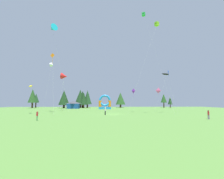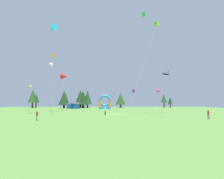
{
  "view_description": "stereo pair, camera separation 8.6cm",
  "coord_description": "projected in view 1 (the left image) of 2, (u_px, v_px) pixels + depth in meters",
  "views": [
    {
      "loc": [
        -1.96,
        -38.05,
        2.93
      ],
      "look_at": [
        0.0,
        6.94,
        6.62
      ],
      "focal_mm": 24.82,
      "sensor_mm": 36.0,
      "label": 1
    },
    {
      "loc": [
        -1.88,
        -38.06,
        2.93
      ],
      "look_at": [
        0.0,
        6.94,
        6.62
      ],
      "focal_mm": 24.82,
      "sensor_mm": 36.0,
      "label": 2
    }
  ],
  "objects": [
    {
      "name": "ground_plane",
      "position": [
        113.0,
        114.0,
        37.74
      ],
      "size": [
        120.0,
        120.0,
        0.0
      ],
      "primitive_type": "plane",
      "color": "#548438"
    },
    {
      "name": "kite_red_delta",
      "position": [
        64.0,
        76.0,
        55.68
      ],
      "size": [
        2.52,
        6.08,
        13.48
      ],
      "color": "red",
      "rests_on": "ground_plane"
    },
    {
      "name": "kite_lime_box",
      "position": [
        157.0,
        24.0,
        40.77
      ],
      "size": [
        9.16,
        4.32,
        23.99
      ],
      "color": "#8CD826",
      "rests_on": "ground_plane"
    },
    {
      "name": "kite_purple_diamond",
      "position": [
        133.0,
        91.0,
        60.25
      ],
      "size": [
        1.03,
        2.45,
        7.91
      ],
      "color": "purple",
      "rests_on": "ground_plane"
    },
    {
      "name": "kite_white_delta",
      "position": [
        52.0,
        65.0,
        48.92
      ],
      "size": [
        2.66,
        2.45,
        15.48
      ],
      "color": "white",
      "rests_on": "ground_plane"
    },
    {
      "name": "kite_orange_diamond",
      "position": [
        53.0,
        57.0,
        36.45
      ],
      "size": [
        1.87,
        2.72,
        14.27
      ],
      "color": "orange",
      "rests_on": "ground_plane"
    },
    {
      "name": "kite_cyan_delta",
      "position": [
        53.0,
        28.0,
        43.6
      ],
      "size": [
        5.44,
        5.77,
        24.85
      ],
      "color": "#19B7CC",
      "rests_on": "ground_plane"
    },
    {
      "name": "kite_green_box",
      "position": [
        144.0,
        15.0,
        42.11
      ],
      "size": [
        6.98,
        3.62,
        27.24
      ],
      "color": "green",
      "rests_on": "ground_plane"
    },
    {
      "name": "kite_blue_diamond",
      "position": [
        169.0,
        72.0,
        46.18
      ],
      "size": [
        5.35,
        1.86,
        12.4
      ],
      "color": "blue",
      "rests_on": "ground_plane"
    },
    {
      "name": "kite_pink_diamond",
      "position": [
        159.0,
        91.0,
        51.47
      ],
      "size": [
        2.34,
        1.84,
        7.36
      ],
      "color": "#EA599E",
      "rests_on": "ground_plane"
    },
    {
      "name": "kite_black_parafoil",
      "position": [
        165.0,
        74.0,
        41.93
      ],
      "size": [
        4.09,
        0.85,
        10.87
      ],
      "color": "black",
      "rests_on": "ground_plane"
    },
    {
      "name": "kite_yellow_parafoil",
      "position": [
        31.0,
        86.0,
        39.62
      ],
      "size": [
        1.57,
        3.96,
        7.5
      ],
      "color": "yellow",
      "rests_on": "ground_plane"
    },
    {
      "name": "person_left_edge",
      "position": [
        208.0,
        114.0,
        26.5
      ],
      "size": [
        0.38,
        0.38,
        1.59
      ],
      "rotation": [
        0.0,
        0.0,
        5.7
      ],
      "color": "#724C8C",
      "rests_on": "ground_plane"
    },
    {
      "name": "person_midfield",
      "position": [
        105.0,
        110.0,
        35.49
      ],
      "size": [
        0.45,
        0.45,
        1.87
      ],
      "rotation": [
        0.0,
        0.0,
        2.27
      ],
      "color": "black",
      "rests_on": "ground_plane"
    },
    {
      "name": "person_near_camera",
      "position": [
        37.0,
        115.0,
        24.51
      ],
      "size": [
        0.37,
        0.37,
        1.56
      ],
      "rotation": [
        0.0,
        0.0,
        2.15
      ],
      "color": "#33723F",
      "rests_on": "ground_plane"
    },
    {
      "name": "inflatable_orange_dome",
      "position": [
        105.0,
        104.0,
        65.22
      ],
      "size": [
        5.11,
        3.89,
        6.06
      ],
      "color": "#268CD8",
      "rests_on": "ground_plane"
    },
    {
      "name": "festival_tent",
      "position": [
        73.0,
        105.0,
        70.95
      ],
      "size": [
        5.24,
        3.85,
        3.35
      ],
      "color": "#19478C",
      "rests_on": "ground_plane"
    },
    {
      "name": "tree_row_0",
      "position": [
        33.0,
        96.0,
        78.27
      ],
      "size": [
        4.31,
        4.31,
        9.6
      ],
      "color": "#4C331E",
      "rests_on": "ground_plane"
    },
    {
      "name": "tree_row_1",
      "position": [
        36.0,
        98.0,
        79.44
      ],
      "size": [
        3.09,
        3.09,
        7.39
      ],
      "color": "#4C331E",
      "rests_on": "ground_plane"
    },
    {
      "name": "tree_row_2",
      "position": [
        64.0,
        98.0,
        77.48
      ],
      "size": [
        5.45,
        5.45,
        8.95
      ],
      "color": "#4C331E",
      "rests_on": "ground_plane"
    },
    {
      "name": "tree_row_3",
      "position": [
        80.0,
        97.0,
        80.5
      ],
      "size": [
        5.47,
        5.47,
        9.36
      ],
      "color": "#4C331E",
      "rests_on": "ground_plane"
    },
    {
      "name": "tree_row_4",
      "position": [
        83.0,
        97.0,
        81.78
      ],
      "size": [
        4.55,
        4.55,
        8.9
      ],
      "color": "#4C331E",
      "rests_on": "ground_plane"
    },
    {
      "name": "tree_row_5",
      "position": [
        84.0,
        99.0,
        79.26
      ],
      "size": [
        4.26,
        4.26,
        8.02
      ],
      "color": "#4C331E",
      "rests_on": "ground_plane"
    },
    {
      "name": "tree_row_6",
      "position": [
        87.0,
        97.0,
        81.92
      ],
      "size": [
        4.54,
        4.54,
        9.22
      ],
      "color": "#4C331E",
      "rests_on": "ground_plane"
    },
    {
      "name": "tree_row_7",
      "position": [
        120.0,
        99.0,
        83.73
      ],
      "size": [
        5.16,
        5.16,
        8.18
      ],
      "color": "#4C331E",
      "rests_on": "ground_plane"
    },
    {
      "name": "tree_row_8",
      "position": [
        164.0,
        98.0,
        82.5
      ],
      "size": [
        3.19,
        3.19,
        7.23
      ],
      "color": "#4C331E",
      "rests_on": "ground_plane"
    },
    {
      "name": "tree_row_9",
      "position": [
        170.0,
        101.0,
        80.14
      ],
      "size": [
        2.34,
        2.34,
        5.82
      ],
      "color": "#4C331E",
      "rests_on": "ground_plane"
    }
  ]
}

